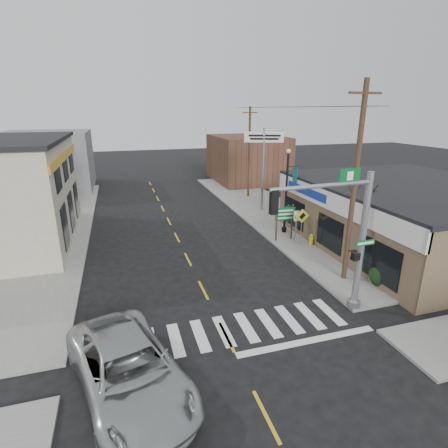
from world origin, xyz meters
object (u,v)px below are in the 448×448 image
object	(u,v)px
traffic_signal_pole	(348,230)
guide_sign	(285,217)
suv	(128,370)
fire_hydrant	(311,239)
dance_center_sign	(264,149)
utility_pole_near	(355,184)
bare_tree	(363,189)
utility_pole_far	(249,152)
lamp_post	(287,185)

from	to	relation	value
traffic_signal_pole	guide_sign	size ratio (longest dim) A/B	2.57
traffic_signal_pole	guide_sign	distance (m)	9.17
suv	fire_hydrant	bearing A→B (deg)	22.62
guide_sign	fire_hydrant	size ratio (longest dim) A/B	3.43
guide_sign	dance_center_sign	xyz separation A→B (m)	(1.55, 7.66, 3.71)
dance_center_sign	guide_sign	bearing A→B (deg)	-80.23
guide_sign	utility_pole_near	xyz separation A→B (m)	(0.54, -6.15, 3.49)
dance_center_sign	bare_tree	size ratio (longest dim) A/B	1.34
traffic_signal_pole	utility_pole_far	world-z (taller)	utility_pole_far
lamp_post	dance_center_sign	distance (m)	6.44
suv	dance_center_sign	distance (m)	22.77
dance_center_sign	fire_hydrant	bearing A→B (deg)	-69.88
traffic_signal_pole	bare_tree	size ratio (longest dim) A/B	1.21
guide_sign	lamp_post	bearing A→B (deg)	65.57
guide_sign	bare_tree	size ratio (longest dim) A/B	0.47
dance_center_sign	utility_pole_far	world-z (taller)	utility_pole_far
guide_sign	utility_pole_far	distance (m)	13.18
lamp_post	dance_center_sign	xyz separation A→B (m)	(0.70, 6.13, 1.84)
utility_pole_far	bare_tree	bearing A→B (deg)	-84.96
traffic_signal_pole	fire_hydrant	bearing A→B (deg)	65.51
suv	lamp_post	distance (m)	17.26
lamp_post	utility_pole_far	bearing A→B (deg)	64.07
lamp_post	bare_tree	size ratio (longest dim) A/B	1.14
guide_sign	fire_hydrant	world-z (taller)	guide_sign
fire_hydrant	utility_pole_far	size ratio (longest dim) A/B	0.08
lamp_post	utility_pole_near	size ratio (longest dim) A/B	0.60
fire_hydrant	dance_center_sign	world-z (taller)	dance_center_sign
suv	utility_pole_near	size ratio (longest dim) A/B	0.63
suv	bare_tree	xyz separation A→B (m)	(13.79, 7.14, 3.43)
dance_center_sign	utility_pole_far	distance (m)	5.11
suv	fire_hydrant	size ratio (longest dim) A/B	8.63
utility_pole_near	utility_pole_far	bearing A→B (deg)	84.59
bare_tree	utility_pole_far	distance (m)	16.47
suv	utility_pole_near	bearing A→B (deg)	7.14
traffic_signal_pole	utility_pole_near	size ratio (longest dim) A/B	0.64
lamp_post	bare_tree	world-z (taller)	lamp_post
dance_center_sign	bare_tree	xyz separation A→B (m)	(1.44, -11.43, -1.16)
traffic_signal_pole	lamp_post	xyz separation A→B (m)	(2.37, 10.30, -0.32)
lamp_post	dance_center_sign	world-z (taller)	dance_center_sign
suv	traffic_signal_pole	xyz separation A→B (m)	(9.29, 2.13, 3.07)
suv	bare_tree	bearing A→B (deg)	11.78
fire_hydrant	dance_center_sign	xyz separation A→B (m)	(0.16, 8.97, 4.94)
utility_pole_far	traffic_signal_pole	bearing A→B (deg)	-97.59
dance_center_sign	utility_pole_far	bearing A→B (deg)	104.32
lamp_post	utility_pole_far	world-z (taller)	utility_pole_far
utility_pole_near	lamp_post	bearing A→B (deg)	87.20
guide_sign	dance_center_sign	distance (m)	8.65
traffic_signal_pole	dance_center_sign	size ratio (longest dim) A/B	0.90
bare_tree	lamp_post	bearing A→B (deg)	112.00
suv	traffic_signal_pole	world-z (taller)	traffic_signal_pole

